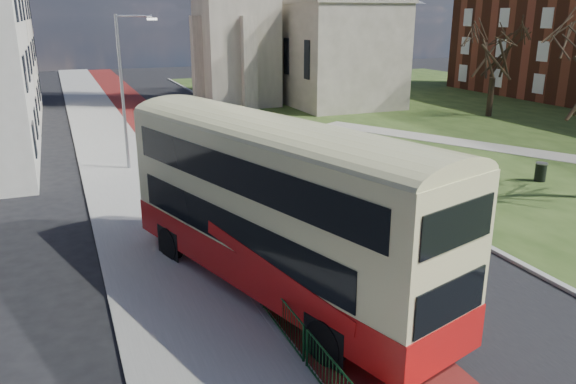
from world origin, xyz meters
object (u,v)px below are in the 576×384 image
streetlamp (125,85)px  winter_tree_far (496,47)px  bus (274,201)px  litter_bin (541,172)px

streetlamp → winter_tree_far: streetlamp is taller
bus → winter_tree_far: (27.64, 22.16, 2.70)m
streetlamp → winter_tree_far: (29.78, 5.98, 1.03)m
streetlamp → winter_tree_far: 30.39m
streetlamp → bus: size_ratio=0.64×
winter_tree_far → litter_bin: size_ratio=8.52×
winter_tree_far → litter_bin: winter_tree_far is taller
bus → litter_bin: 17.85m
streetlamp → bus: bearing=-82.5°
streetlamp → bus: streetlamp is taller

